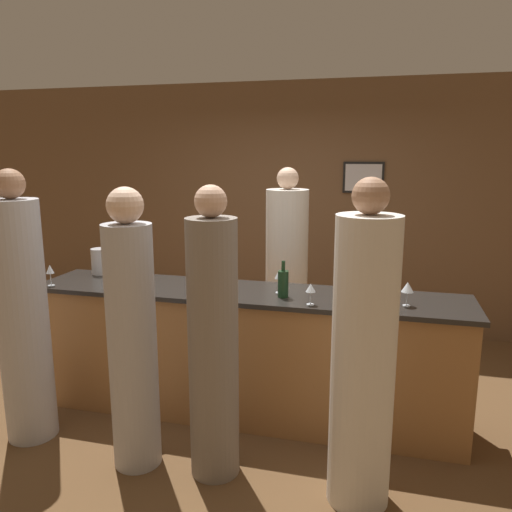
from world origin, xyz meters
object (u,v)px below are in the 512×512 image
wine_bottle_0 (205,273)px  guest_1 (213,345)px  bartender (286,280)px  wine_bottle_1 (148,266)px  guest_2 (23,317)px  guest_0 (363,359)px  guest_3 (132,339)px  ice_bucket (100,261)px  wine_bottle_2 (283,283)px

wine_bottle_0 → guest_1: bearing=-66.7°
bartender → wine_bottle_1: 1.26m
guest_1 → wine_bottle_0: guest_1 is taller
guest_2 → wine_bottle_0: 1.32m
guest_0 → guest_3: size_ratio=1.04×
bartender → guest_0: same height
bartender → guest_1: bartender is taller
wine_bottle_0 → ice_bucket: size_ratio=1.23×
guest_3 → ice_bucket: guest_3 is taller
guest_0 → ice_bucket: guest_0 is taller
guest_0 → guest_2: bearing=177.3°
wine_bottle_0 → wine_bottle_2: 0.67m
guest_1 → guest_2: bearing=177.2°
guest_1 → wine_bottle_1: size_ratio=7.16×
guest_0 → guest_2: guest_2 is taller
bartender → guest_0: (0.76, -1.65, 0.00)m
wine_bottle_0 → wine_bottle_2: bearing=-13.3°
guest_2 → guest_3: guest_2 is taller
guest_3 → guest_1: bearing=4.2°
guest_0 → wine_bottle_1: (-1.79, 0.96, 0.22)m
wine_bottle_1 → guest_0: bearing=-28.3°
wine_bottle_2 → guest_1: bearing=-114.7°
wine_bottle_1 → wine_bottle_2: 1.21m
ice_bucket → guest_3: bearing=-50.6°
wine_bottle_2 → ice_bucket: size_ratio=1.21×
guest_0 → guest_2: (-2.32, 0.11, 0.01)m
guest_1 → wine_bottle_2: guest_1 is taller
guest_2 → wine_bottle_1: (0.54, 0.85, 0.21)m
guest_2 → wine_bottle_0: guest_2 is taller
wine_bottle_1 → guest_1: bearing=-46.2°
guest_1 → guest_2: 1.42m
guest_2 → wine_bottle_1: guest_2 is taller
wine_bottle_1 → bartender: bearing=34.0°
guest_0 → wine_bottle_0: 1.53m
guest_1 → wine_bottle_0: (-0.35, 0.81, 0.24)m
guest_2 → bartender: bearing=44.6°
guest_3 → wine_bottle_0: guest_3 is taller
wine_bottle_1 → ice_bucket: size_ratio=1.17×
bartender → guest_3: bartender is taller
guest_0 → guest_3: guest_0 is taller
bartender → wine_bottle_1: size_ratio=7.38×
wine_bottle_1 → wine_bottle_2: size_ratio=0.97×
guest_2 → guest_0: bearing=-2.7°
guest_0 → ice_bucket: bearing=156.0°
wine_bottle_2 → bartender: bearing=99.4°
guest_2 → guest_3: bearing=-6.9°
guest_0 → bartender: bearing=114.6°
guest_3 → wine_bottle_2: (0.83, 0.69, 0.24)m
guest_1 → wine_bottle_1: bearing=133.8°
wine_bottle_1 → guest_2: bearing=-122.3°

